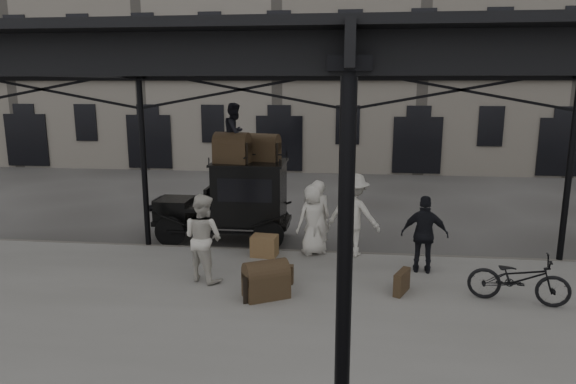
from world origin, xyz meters
name	(u,v)px	position (x,y,z in m)	size (l,w,h in m)	color
ground	(344,289)	(0.00, 0.00, 0.00)	(120.00, 120.00, 0.00)	#383533
platform	(343,331)	(0.00, -2.00, 0.07)	(28.00, 8.00, 0.15)	slate
canopy	(349,57)	(0.00, -1.72, 4.60)	(22.50, 9.00, 4.74)	black
building_frontage	(350,28)	(0.00, 18.00, 7.00)	(64.00, 8.00, 14.00)	slate
taxi	(238,197)	(-2.86, 3.07, 1.20)	(3.65, 1.55, 2.18)	black
porter_left	(317,217)	(-0.69, 1.80, 1.06)	(0.66, 0.43, 1.81)	beige
porter_midleft	(203,238)	(-2.92, -0.16, 1.07)	(0.89, 0.70, 1.84)	beige
porter_centre	(313,220)	(-0.76, 1.78, 1.00)	(0.83, 0.54, 1.70)	beige
porter_official	(425,234)	(1.70, 0.83, 1.00)	(1.00, 0.42, 1.70)	black
porter_right	(353,215)	(0.19, 1.80, 1.14)	(1.28, 0.74, 1.98)	beige
bicycle	(519,279)	(3.24, -0.60, 0.62)	(0.63, 1.80, 0.94)	black
porter_roof	(235,133)	(-2.89, 2.98, 2.94)	(0.74, 0.58, 1.53)	black
steamer_trunk_roof_near	(232,150)	(-2.94, 2.83, 2.51)	(0.90, 0.55, 0.66)	#40321E
steamer_trunk_roof_far	(264,149)	(-2.19, 3.28, 2.48)	(0.82, 0.50, 0.60)	#40321E
steamer_trunk_platform	(266,282)	(-1.49, -0.90, 0.46)	(0.84, 0.51, 0.61)	#40321E
wicker_hamper	(264,246)	(-1.91, 1.48, 0.40)	(0.60, 0.45, 0.50)	brown
suitcase_upright	(402,282)	(1.13, -0.40, 0.38)	(0.15, 0.60, 0.45)	#40321E
suitcase_flat	(279,274)	(-1.34, -0.18, 0.35)	(0.60, 0.15, 0.40)	#40321E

